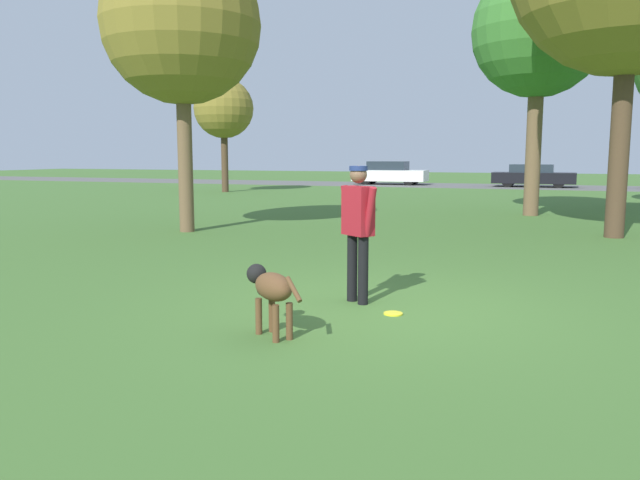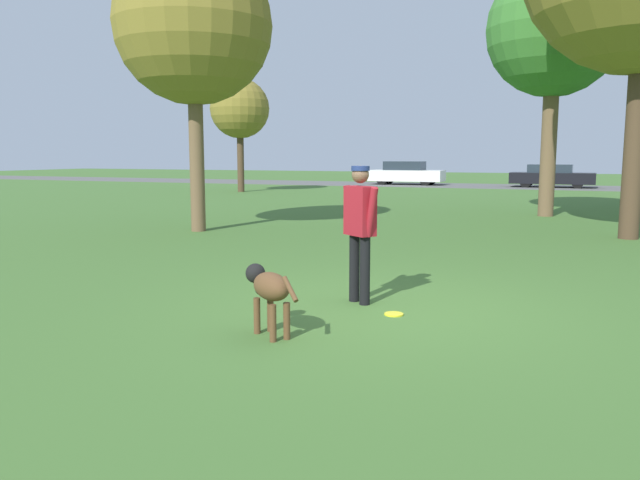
{
  "view_description": "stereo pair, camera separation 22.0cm",
  "coord_description": "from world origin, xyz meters",
  "px_view_note": "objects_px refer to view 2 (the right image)",
  "views": [
    {
      "loc": [
        1.87,
        -7.21,
        1.85
      ],
      "look_at": [
        -0.54,
        -0.69,
        0.9
      ],
      "focal_mm": 35.0,
      "sensor_mm": 36.0,
      "label": 1
    },
    {
      "loc": [
        2.08,
        -7.13,
        1.85
      ],
      "look_at": [
        -0.54,
        -0.69,
        0.9
      ],
      "focal_mm": 35.0,
      "sensor_mm": 36.0,
      "label": 2
    }
  ],
  "objects_px": {
    "person": "(360,222)",
    "frisbee": "(394,314)",
    "parked_car_white": "(406,173)",
    "tree_near_left": "(193,26)",
    "tree_mid_center": "(554,31)",
    "parked_car_black": "(552,176)",
    "tree_far_left": "(240,109)",
    "dog": "(269,288)"
  },
  "relations": [
    {
      "from": "parked_car_white",
      "to": "tree_far_left",
      "type": "bearing_deg",
      "value": -119.39
    },
    {
      "from": "frisbee",
      "to": "tree_far_left",
      "type": "bearing_deg",
      "value": 123.33
    },
    {
      "from": "dog",
      "to": "frisbee",
      "type": "relative_size",
      "value": 3.85
    },
    {
      "from": "tree_near_left",
      "to": "parked_car_white",
      "type": "bearing_deg",
      "value": 92.82
    },
    {
      "from": "tree_mid_center",
      "to": "tree_far_left",
      "type": "height_order",
      "value": "tree_mid_center"
    },
    {
      "from": "dog",
      "to": "tree_far_left",
      "type": "bearing_deg",
      "value": -24.75
    },
    {
      "from": "frisbee",
      "to": "parked_car_black",
      "type": "xyz_separation_m",
      "value": [
        0.69,
        31.17,
        0.64
      ]
    },
    {
      "from": "frisbee",
      "to": "parked_car_white",
      "type": "relative_size",
      "value": 0.05
    },
    {
      "from": "frisbee",
      "to": "tree_near_left",
      "type": "relative_size",
      "value": 0.03
    },
    {
      "from": "person",
      "to": "dog",
      "type": "distance_m",
      "value": 1.83
    },
    {
      "from": "frisbee",
      "to": "tree_far_left",
      "type": "xyz_separation_m",
      "value": [
        -13.72,
        20.86,
        4.1
      ]
    },
    {
      "from": "tree_far_left",
      "to": "parked_car_white",
      "type": "height_order",
      "value": "tree_far_left"
    },
    {
      "from": "person",
      "to": "parked_car_white",
      "type": "relative_size",
      "value": 0.38
    },
    {
      "from": "tree_far_left",
      "to": "tree_near_left",
      "type": "bearing_deg",
      "value": -64.33
    },
    {
      "from": "frisbee",
      "to": "tree_far_left",
      "type": "height_order",
      "value": "tree_far_left"
    },
    {
      "from": "dog",
      "to": "tree_mid_center",
      "type": "height_order",
      "value": "tree_mid_center"
    },
    {
      "from": "person",
      "to": "frisbee",
      "type": "height_order",
      "value": "person"
    },
    {
      "from": "tree_far_left",
      "to": "parked_car_white",
      "type": "distance_m",
      "value": 12.44
    },
    {
      "from": "tree_mid_center",
      "to": "parked_car_white",
      "type": "bearing_deg",
      "value": 116.4
    },
    {
      "from": "tree_near_left",
      "to": "parked_car_white",
      "type": "xyz_separation_m",
      "value": [
        -1.25,
        25.24,
        -4.14
      ]
    },
    {
      "from": "tree_near_left",
      "to": "tree_mid_center",
      "type": "bearing_deg",
      "value": 43.02
    },
    {
      "from": "tree_mid_center",
      "to": "tree_far_left",
      "type": "bearing_deg",
      "value": 152.81
    },
    {
      "from": "tree_mid_center",
      "to": "parked_car_black",
      "type": "height_order",
      "value": "tree_mid_center"
    },
    {
      "from": "frisbee",
      "to": "parked_car_white",
      "type": "distance_m",
      "value": 32.27
    },
    {
      "from": "person",
      "to": "tree_mid_center",
      "type": "xyz_separation_m",
      "value": [
        1.68,
        12.82,
        4.44
      ]
    },
    {
      "from": "person",
      "to": "tree_mid_center",
      "type": "height_order",
      "value": "tree_mid_center"
    },
    {
      "from": "tree_near_left",
      "to": "dog",
      "type": "bearing_deg",
      "value": -52.49
    },
    {
      "from": "dog",
      "to": "parked_car_white",
      "type": "height_order",
      "value": "parked_car_white"
    },
    {
      "from": "person",
      "to": "tree_near_left",
      "type": "distance_m",
      "value": 9.1
    },
    {
      "from": "parked_car_white",
      "to": "dog",
      "type": "bearing_deg",
      "value": -78.08
    },
    {
      "from": "tree_mid_center",
      "to": "dog",
      "type": "bearing_deg",
      "value": -98.2
    },
    {
      "from": "person",
      "to": "tree_far_left",
      "type": "height_order",
      "value": "tree_far_left"
    },
    {
      "from": "person",
      "to": "frisbee",
      "type": "bearing_deg",
      "value": -1.11
    },
    {
      "from": "dog",
      "to": "frisbee",
      "type": "bearing_deg",
      "value": -92.14
    },
    {
      "from": "tree_near_left",
      "to": "parked_car_black",
      "type": "height_order",
      "value": "tree_near_left"
    },
    {
      "from": "tree_near_left",
      "to": "parked_car_white",
      "type": "relative_size",
      "value": 1.48
    },
    {
      "from": "tree_far_left",
      "to": "person",
      "type": "bearing_deg",
      "value": -57.24
    },
    {
      "from": "parked_car_white",
      "to": "tree_mid_center",
      "type": "bearing_deg",
      "value": -63.59
    },
    {
      "from": "tree_far_left",
      "to": "parked_car_black",
      "type": "distance_m",
      "value": 18.05
    },
    {
      "from": "frisbee",
      "to": "tree_mid_center",
      "type": "height_order",
      "value": "tree_mid_center"
    },
    {
      "from": "parked_car_black",
      "to": "person",
      "type": "bearing_deg",
      "value": -90.63
    },
    {
      "from": "tree_mid_center",
      "to": "parked_car_black",
      "type": "xyz_separation_m",
      "value": [
        -0.43,
        17.93,
        -4.81
      ]
    }
  ]
}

